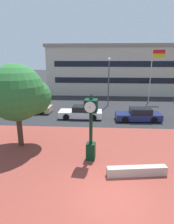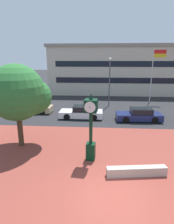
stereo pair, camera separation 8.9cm
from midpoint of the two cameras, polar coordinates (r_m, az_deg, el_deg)
ground_plane at (r=9.49m, az=7.43°, el=-23.99°), size 200.00×200.00×0.00m
plaza_brick_paving at (r=11.57m, az=6.75°, el=-15.89°), size 44.00×13.12×0.01m
planter_wall at (r=11.03m, az=14.65°, el=-16.57°), size 3.22×0.82×0.50m
street_clock at (r=11.39m, az=1.38°, el=-3.92°), size 0.80×0.85×4.13m
plaza_tree at (r=13.79m, az=-18.89°, el=5.13°), size 4.10×3.82×5.73m
car_street_near at (r=23.04m, az=-15.60°, el=1.27°), size 4.57×1.95×1.28m
car_street_mid at (r=20.14m, az=-1.45°, el=-0.17°), size 4.44×1.90×1.28m
car_street_distant at (r=19.93m, az=15.30°, el=-0.90°), size 4.48×1.98×1.28m
flagpole_primary at (r=28.58m, az=19.23°, el=11.66°), size 1.74×0.14×7.43m
civic_building at (r=39.98m, az=11.97°, el=12.53°), size 28.62×16.12×8.29m
street_lamp_post at (r=24.92m, az=6.79°, el=10.27°), size 0.36×0.36×6.12m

